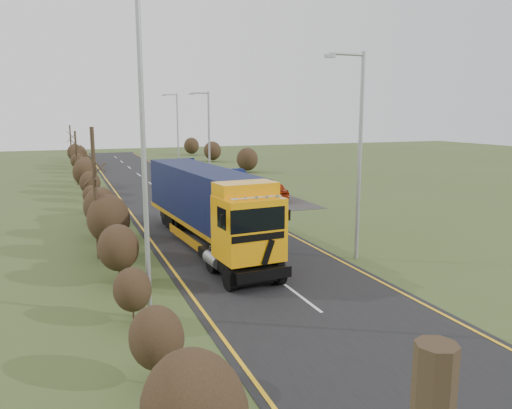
{
  "coord_description": "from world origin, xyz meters",
  "views": [
    {
      "loc": [
        -7.85,
        -19.46,
        6.62
      ],
      "look_at": [
        0.65,
        2.24,
        2.37
      ],
      "focal_mm": 35.0,
      "sensor_mm": 36.0,
      "label": 1
    }
  ],
  "objects": [
    {
      "name": "layby",
      "position": [
        6.5,
        20.0,
        0.01
      ],
      "size": [
        6.0,
        18.0,
        0.02
      ],
      "primitive_type": "cube",
      "color": "#2B2826",
      "rests_on": "ground"
    },
    {
      "name": "ground",
      "position": [
        0.0,
        0.0,
        0.0
      ],
      "size": [
        160.0,
        160.0,
        0.0
      ],
      "primitive_type": "plane",
      "color": "#3E4D21",
      "rests_on": "ground"
    },
    {
      "name": "streetlight_mid",
      "position": [
        4.5,
        23.86,
        4.69
      ],
      "size": [
        1.82,
        0.18,
        8.55
      ],
      "color": "#969A9B",
      "rests_on": "ground"
    },
    {
      "name": "speed_sign",
      "position": [
        4.87,
        10.12,
        1.6
      ],
      "size": [
        0.63,
        0.1,
        2.29
      ],
      "color": "#969A9B",
      "rests_on": "ground"
    },
    {
      "name": "road",
      "position": [
        0.0,
        10.0,
        0.01
      ],
      "size": [
        8.0,
        120.0,
        0.02
      ],
      "primitive_type": "cube",
      "color": "black",
      "rests_on": "ground"
    },
    {
      "name": "car_blue_sedan",
      "position": [
        7.4,
        25.62,
        0.74
      ],
      "size": [
        1.77,
        4.55,
        1.48
      ],
      "primitive_type": "imported",
      "rotation": [
        0.0,
        0.0,
        3.19
      ],
      "color": "#0B143D",
      "rests_on": "ground"
    },
    {
      "name": "lorry",
      "position": [
        -1.19,
        4.18,
        2.26
      ],
      "size": [
        3.27,
        14.45,
        3.99
      ],
      "rotation": [
        0.0,
        0.0,
        0.08
      ],
      "color": "black",
      "rests_on": "ground"
    },
    {
      "name": "left_pole",
      "position": [
        -5.45,
        -3.78,
        5.43
      ],
      "size": [
        0.16,
        0.16,
        10.87
      ],
      "primitive_type": "cylinder",
      "color": "#969A9B",
      "rests_on": "ground"
    },
    {
      "name": "hedgerow",
      "position": [
        -6.0,
        7.89,
        1.62
      ],
      "size": [
        2.24,
        102.04,
        6.05
      ],
      "color": "black",
      "rests_on": "ground"
    },
    {
      "name": "lane_markings",
      "position": [
        0.0,
        9.69,
        0.03
      ],
      "size": [
        7.52,
        116.0,
        0.01
      ],
      "color": "gold",
      "rests_on": "road"
    },
    {
      "name": "warning_board",
      "position": [
        4.66,
        26.82,
        1.17
      ],
      "size": [
        0.73,
        0.11,
        1.92
      ],
      "color": "#969A9B",
      "rests_on": "ground"
    },
    {
      "name": "streetlight_near",
      "position": [
        4.48,
        -0.4,
        5.11
      ],
      "size": [
        1.97,
        0.19,
        9.27
      ],
      "color": "#969A9B",
      "rests_on": "ground"
    },
    {
      "name": "streetlight_far",
      "position": [
        5.69,
        41.94,
        4.98
      ],
      "size": [
        1.92,
        0.18,
        9.05
      ],
      "color": "#969A9B",
      "rests_on": "ground"
    },
    {
      "name": "car_red_hatchback",
      "position": [
        7.34,
        15.98,
        0.73
      ],
      "size": [
        2.07,
        4.39,
        1.45
      ],
      "primitive_type": "imported",
      "rotation": [
        0.0,
        0.0,
        3.05
      ],
      "color": "#942007",
      "rests_on": "ground"
    }
  ]
}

